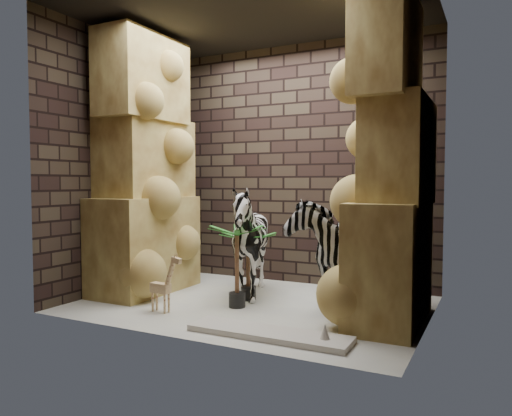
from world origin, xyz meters
The scene contains 14 objects.
floor centered at (0.00, 0.00, 0.00)m, with size 3.50×3.50×0.00m, color silver.
ceiling centered at (0.00, 0.00, 3.00)m, with size 3.50×3.50×0.00m, color black.
wall_back centered at (0.00, 1.25, 1.50)m, with size 3.50×3.50×0.00m, color black.
wall_front centered at (0.00, -1.25, 1.50)m, with size 3.50×3.50×0.00m, color black.
wall_left centered at (-1.75, 0.00, 1.50)m, with size 3.00×3.00×0.00m, color black.
wall_right centered at (1.75, 0.00, 1.50)m, with size 3.00×3.00×0.00m, color black.
rock_pillar_left centered at (-1.40, 0.00, 1.50)m, with size 0.68×1.30×3.00m, color #DBCC73, non-canonical shape.
rock_pillar_right centered at (1.42, 0.00, 1.50)m, with size 0.58×1.25×3.00m, color #DBCC73, non-canonical shape.
zebra_right centered at (0.74, 0.33, 0.67)m, with size 0.61×1.12×1.33m, color white.
zebra_left centered at (-0.13, 0.21, 0.56)m, with size 0.99×1.22×1.11m, color white.
giraffe_toy centered at (-0.66, -0.67, 0.30)m, with size 0.31×0.10×0.61m, color #E4BE86, non-canonical shape.
palm_front centered at (-0.12, 0.16, 0.38)m, with size 0.36×0.36×0.75m, color #2A6320, non-canonical shape.
palm_back centered at (-0.08, -0.17, 0.43)m, with size 0.36×0.36×0.85m, color #2A6320, non-canonical shape.
surfboard centered at (0.61, -0.88, 0.03)m, with size 1.39×0.34×0.05m, color silver.
Camera 1 is at (2.29, -4.44, 1.27)m, focal length 33.90 mm.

